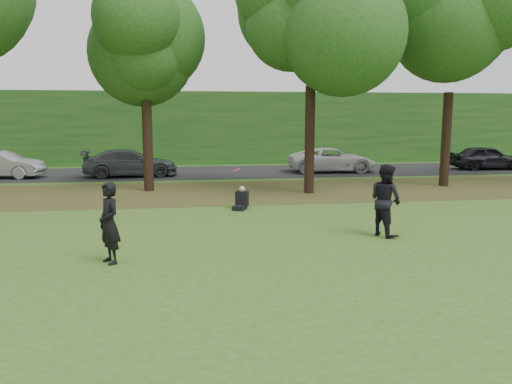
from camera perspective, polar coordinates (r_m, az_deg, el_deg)
ground at (r=9.56m, az=0.92°, el=-11.86°), size 120.00×120.00×0.00m
leaf_litter at (r=22.14m, az=-4.48°, el=-0.03°), size 60.00×7.00×0.01m
street at (r=30.06m, az=-5.52°, el=2.28°), size 70.00×7.00×0.02m
far_hedge at (r=35.87m, az=-6.06°, el=7.29°), size 70.00×3.00×5.00m
player_left at (r=11.86m, az=-16.44°, el=-3.44°), size 0.74×0.82×1.87m
player_right at (r=14.46m, az=14.58°, el=-0.90°), size 1.07×1.20×2.03m
parked_cars at (r=28.82m, az=-6.94°, el=3.47°), size 39.36×3.11×1.49m
frisbee at (r=12.41m, az=-2.43°, el=2.49°), size 0.37×0.38×0.15m
seated_person at (r=18.12m, az=-1.68°, el=-0.98°), size 0.68×0.83×0.83m
tree_line at (r=22.25m, az=-5.66°, el=20.30°), size 55.30×7.90×12.31m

